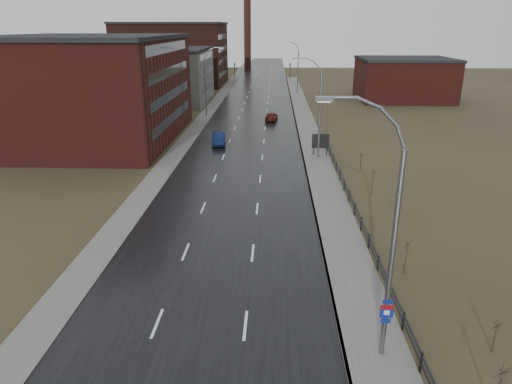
# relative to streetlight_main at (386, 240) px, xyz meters

# --- Properties ---
(ground) EXTENTS (320.00, 320.00, 0.00)m
(ground) POSITION_rel_streetlight_main_xyz_m (-8.47, -2.00, -6.06)
(ground) COLOR #2D2819
(ground) RESTS_ON ground
(road) EXTENTS (14.00, 300.00, 0.06)m
(road) POSITION_rel_streetlight_main_xyz_m (-8.47, 58.00, -6.03)
(road) COLOR black
(road) RESTS_ON ground
(sidewalk_right) EXTENTS (3.20, 180.00, 0.18)m
(sidewalk_right) POSITION_rel_streetlight_main_xyz_m (0.13, 33.00, -5.97)
(sidewalk_right) COLOR #595651
(sidewalk_right) RESTS_ON ground
(curb_right) EXTENTS (0.16, 180.00, 0.18)m
(curb_right) POSITION_rel_streetlight_main_xyz_m (-1.39, 33.00, -5.97)
(curb_right) COLOR slate
(curb_right) RESTS_ON ground
(sidewalk_left) EXTENTS (2.40, 260.00, 0.12)m
(sidewalk_left) POSITION_rel_streetlight_main_xyz_m (-16.67, 58.00, -6.00)
(sidewalk_left) COLOR #595651
(sidewalk_left) RESTS_ON ground
(warehouse_near) EXTENTS (22.44, 28.56, 13.50)m
(warehouse_near) POSITION_rel_streetlight_main_xyz_m (-29.46, 43.00, 0.70)
(warehouse_near) COLOR #471914
(warehouse_near) RESTS_ON ground
(warehouse_mid) EXTENTS (16.32, 20.40, 10.50)m
(warehouse_mid) POSITION_rel_streetlight_main_xyz_m (-26.46, 76.00, -0.80)
(warehouse_mid) COLOR slate
(warehouse_mid) RESTS_ON ground
(warehouse_far) EXTENTS (26.52, 24.48, 15.50)m
(warehouse_far) POSITION_rel_streetlight_main_xyz_m (-31.47, 106.00, 1.70)
(warehouse_far) COLOR #331611
(warehouse_far) RESTS_ON ground
(building_right) EXTENTS (18.36, 16.32, 8.50)m
(building_right) POSITION_rel_streetlight_main_xyz_m (21.83, 80.00, -1.80)
(building_right) COLOR #471914
(building_right) RESTS_ON ground
(smokestack) EXTENTS (2.70, 2.70, 30.70)m
(smokestack) POSITION_rel_streetlight_main_xyz_m (-14.47, 148.00, 9.44)
(smokestack) COLOR #331611
(smokestack) RESTS_ON ground
(streetlight_main) EXTENTS (3.91, 0.29, 12.11)m
(streetlight_main) POSITION_rel_streetlight_main_xyz_m (0.00, 0.00, 0.00)
(streetlight_main) COLOR slate
(streetlight_main) RESTS_ON ground
(streetlight_right_mid) EXTENTS (3.36, 0.28, 11.35)m
(streetlight_right_mid) POSITION_rel_streetlight_main_xyz_m (0.03, 34.00, -0.22)
(streetlight_right_mid) COLOR slate
(streetlight_right_mid) RESTS_ON ground
(streetlight_left) EXTENTS (3.36, 0.28, 11.35)m
(streetlight_left) POSITION_rel_streetlight_main_xyz_m (-16.17, 60.00, -0.22)
(streetlight_left) COLOR slate
(streetlight_left) RESTS_ON ground
(streetlight_right_far) EXTENTS (3.36, 0.28, 11.35)m
(streetlight_right_far) POSITION_rel_streetlight_main_xyz_m (0.03, 88.00, -0.22)
(streetlight_right_far) COLOR slate
(streetlight_right_far) RESTS_ON ground
(guardrail) EXTENTS (0.10, 53.05, 1.10)m
(guardrail) POSITION_rel_streetlight_main_xyz_m (1.83, 16.32, -5.35)
(guardrail) COLOR black
(guardrail) RESTS_ON ground
(shrub_b) EXTENTS (0.41, 0.43, 1.69)m
(shrub_b) POSITION_rel_streetlight_main_xyz_m (5.68, 0.55, -5.17)
(shrub_b) COLOR #382D23
(shrub_b) RESTS_ON ground
(shrub_c) EXTENTS (0.56, 0.59, 2.38)m
(shrub_c) POSITION_rel_streetlight_main_xyz_m (3.44, 7.75, -4.80)
(shrub_c) COLOR #382D23
(shrub_c) RESTS_ON ground
(shrub_d) EXTENTS (0.49, 0.52, 2.05)m
(shrub_d) POSITION_rel_streetlight_main_xyz_m (4.96, 16.31, -4.97)
(shrub_d) COLOR #382D23
(shrub_d) RESTS_ON ground
(shrub_e) EXTENTS (0.57, 0.61, 2.43)m
(shrub_e) POSITION_rel_streetlight_main_xyz_m (4.25, 22.10, -4.77)
(shrub_e) COLOR #382D23
(shrub_e) RESTS_ON ground
(shrub_f) EXTENTS (0.47, 0.50, 1.97)m
(shrub_f) POSITION_rel_streetlight_main_xyz_m (4.44, 29.36, -5.02)
(shrub_f) COLOR #382D23
(shrub_f) RESTS_ON ground
(billboard) EXTENTS (2.03, 0.17, 2.74)m
(billboard) POSITION_rel_streetlight_main_xyz_m (0.63, 34.81, -4.25)
(billboard) COLOR black
(billboard) RESTS_ON ground
(traffic_light_left) EXTENTS (0.58, 2.73, 5.30)m
(traffic_light_left) POSITION_rel_streetlight_main_xyz_m (-16.47, 118.00, -1.46)
(traffic_light_left) COLOR black
(traffic_light_left) RESTS_ON ground
(traffic_light_right) EXTENTS (0.58, 2.73, 5.30)m
(traffic_light_right) POSITION_rel_streetlight_main_xyz_m (-0.47, 118.00, -1.46)
(traffic_light_right) COLOR black
(traffic_light_right) RESTS_ON ground
(car_near) EXTENTS (2.22, 4.98, 1.59)m
(car_near) POSITION_rel_streetlight_main_xyz_m (-12.00, 40.04, -5.27)
(car_near) COLOR #0C173C
(car_near) RESTS_ON ground
(car_far) EXTENTS (2.26, 4.50, 1.47)m
(car_far) POSITION_rel_streetlight_main_xyz_m (-5.29, 56.06, -5.32)
(car_far) COLOR #49120C
(car_far) RESTS_ON ground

